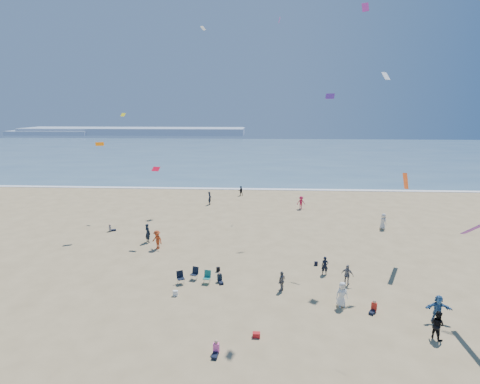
{
  "coord_description": "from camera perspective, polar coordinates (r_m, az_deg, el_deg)",
  "views": [
    {
      "loc": [
        3.32,
        -15.95,
        13.45
      ],
      "look_at": [
        2.0,
        8.0,
        7.97
      ],
      "focal_mm": 28.0,
      "sensor_mm": 36.0,
      "label": 1
    }
  ],
  "objects": [
    {
      "name": "standing_flyers",
      "position": [
        36.12,
        7.88,
        -7.64
      ],
      "size": [
        26.03,
        36.98,
        1.95
      ],
      "color": "black",
      "rests_on": "ground"
    },
    {
      "name": "chair_cluster",
      "position": [
        30.19,
        -7.04,
        -12.64
      ],
      "size": [
        2.75,
        1.59,
        1.0
      ],
      "color": "black",
      "rests_on": "ground"
    },
    {
      "name": "cooler",
      "position": [
        23.92,
        2.51,
        -20.93
      ],
      "size": [
        0.45,
        0.3,
        0.3
      ],
      "primitive_type": "cube",
      "color": "red",
      "rests_on": "ground"
    },
    {
      "name": "surf_line",
      "position": [
        62.5,
        0.03,
        0.47
      ],
      "size": [
        220.0,
        1.2,
        0.08
      ],
      "primitive_type": "cube",
      "color": "white",
      "rests_on": "ground"
    },
    {
      "name": "seated_group",
      "position": [
        27.77,
        -1.48,
        -15.12
      ],
      "size": [
        25.23,
        24.23,
        0.84
      ],
      "color": "white",
      "rests_on": "ground"
    },
    {
      "name": "white_tote",
      "position": [
        28.59,
        -9.81,
        -14.95
      ],
      "size": [
        0.35,
        0.2,
        0.4
      ],
      "primitive_type": "cube",
      "color": "white",
      "rests_on": "ground"
    },
    {
      "name": "black_backpack",
      "position": [
        31.94,
        -3.35,
        -11.69
      ],
      "size": [
        0.3,
        0.22,
        0.38
      ],
      "primitive_type": "cube",
      "color": "black",
      "rests_on": "ground"
    },
    {
      "name": "headland_near",
      "position": [
        208.74,
        -26.81,
        8.08
      ],
      "size": [
        40.0,
        14.0,
        2.0
      ],
      "primitive_type": "cube",
      "color": "#7A8EA8",
      "rests_on": "ground"
    },
    {
      "name": "navy_bag",
      "position": [
        33.69,
        11.51,
        -10.62
      ],
      "size": [
        0.28,
        0.18,
        0.34
      ],
      "primitive_type": "cube",
      "color": "black",
      "rests_on": "ground"
    },
    {
      "name": "headland_far",
      "position": [
        196.8,
        -15.82,
        8.93
      ],
      "size": [
        110.0,
        20.0,
        3.2
      ],
      "primitive_type": "cube",
      "color": "#7A8EA8",
      "rests_on": "ground"
    },
    {
      "name": "ground",
      "position": [
        21.13,
        -7.42,
        -26.8
      ],
      "size": [
        220.0,
        220.0,
        0.0
      ],
      "primitive_type": "plane",
      "color": "tan",
      "rests_on": "ground"
    },
    {
      "name": "ocean",
      "position": [
        111.81,
        1.43,
        5.96
      ],
      "size": [
        220.0,
        100.0,
        0.06
      ],
      "primitive_type": "cube",
      "color": "#476B84",
      "rests_on": "ground"
    },
    {
      "name": "kites_aloft",
      "position": [
        28.42,
        14.54,
        11.95
      ],
      "size": [
        42.5,
        43.84,
        22.75
      ],
      "color": "purple",
      "rests_on": "ground"
    }
  ]
}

